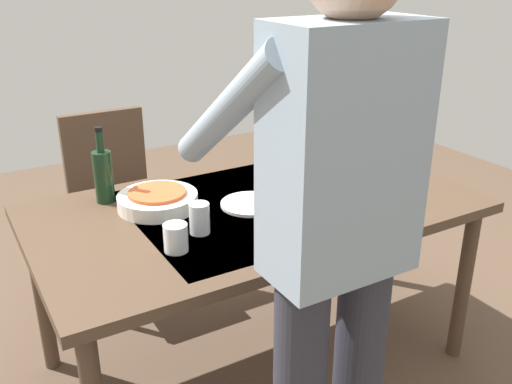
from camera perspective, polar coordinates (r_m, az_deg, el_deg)
The scene contains 12 objects.
ground_plane at distance 2.54m, azimuth 0.00°, elevation -16.40°, with size 6.00×6.00×0.00m, color brown.
dining_table at distance 2.19m, azimuth 0.00°, elevation -2.83°, with size 1.67×0.94×0.73m.
chair_near at distance 2.86m, azimuth -14.07°, elevation -0.16°, with size 0.40×0.40×0.91m.
person_server at distance 1.41m, azimuth 7.82°, elevation -4.39°, with size 0.42×0.61×1.69m.
wine_bottle at distance 2.23m, azimuth -15.11°, elevation 1.72°, with size 0.07×0.07×0.30m.
wine_glass_left at distance 2.31m, azimuth 7.62°, elevation 2.95°, with size 0.07×0.07×0.15m.
wine_glass_right at distance 2.36m, azimuth 11.58°, elevation 3.04°, with size 0.07×0.07×0.15m.
water_cup_near_left at distance 1.93m, azimuth -5.71°, elevation -2.65°, with size 0.07×0.07×0.11m, color silver.
water_cup_near_right at distance 2.51m, azimuth 12.28°, elevation 2.72°, with size 0.07×0.07×0.09m, color silver.
water_cup_far_left at distance 1.83m, azimuth -8.08°, elevation -4.57°, with size 0.08×0.08×0.09m, color silver.
serving_bowl_pasta at distance 2.15m, azimuth -9.86°, elevation -0.76°, with size 0.30×0.30×0.07m.
dinner_plate_near at distance 2.15m, azimuth -0.54°, elevation -1.19°, with size 0.23×0.23×0.01m, color white.
Camera 1 is at (1.00, 1.71, 1.60)m, focal length 39.76 mm.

